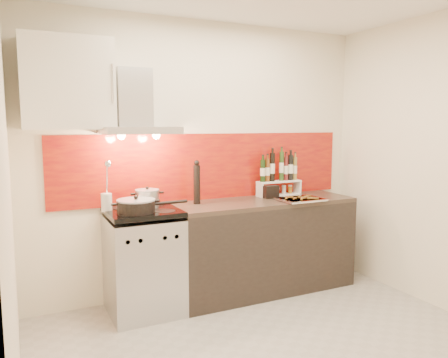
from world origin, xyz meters
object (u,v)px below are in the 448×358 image
pepper_mill (197,183)px  baking_tray (300,199)px  range_stove (144,263)px  saute_pan (137,206)px  stock_pot (147,198)px  counter (263,245)px

pepper_mill → baking_tray: bearing=-16.0°
range_stove → pepper_mill: size_ratio=2.25×
saute_pan → baking_tray: size_ratio=1.42×
range_stove → saute_pan: bearing=-126.0°
stock_pot → saute_pan: stock_pot is taller
counter → stock_pot: 1.25m
counter → baking_tray: bearing=-31.0°
stock_pot → saute_pan: 0.24m
counter → saute_pan: bearing=-175.2°
saute_pan → pepper_mill: (0.61, 0.20, 0.13)m
baking_tray → pepper_mill: bearing=164.0°
saute_pan → pepper_mill: size_ratio=1.51×
range_stove → counter: range_stove is taller
range_stove → pepper_mill: (0.54, 0.10, 0.65)m
pepper_mill → baking_tray: (0.96, -0.28, -0.18)m
range_stove → stock_pot: bearing=52.8°
range_stove → counter: (1.20, 0.00, 0.01)m
stock_pot → baking_tray: 1.46m
saute_pan → baking_tray: 1.58m
range_stove → pepper_mill: 0.85m
stock_pot → baking_tray: size_ratio=0.49×
range_stove → stock_pot: size_ratio=4.33×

